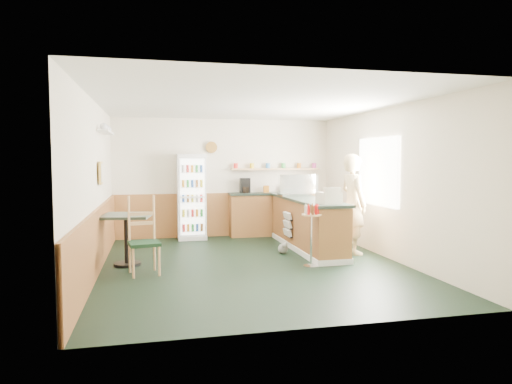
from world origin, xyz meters
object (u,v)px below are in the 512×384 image
object	(u,v)px
display_case	(298,185)
cafe_chair	(144,233)
cafe_table	(127,230)
condiment_stand	(311,225)
drinks_fridge	(192,197)
shopkeeper	(353,204)
cash_register	(329,198)

from	to	relation	value
display_case	cafe_chair	distance (m)	3.67
cafe_table	condiment_stand	bearing A→B (deg)	-14.43
drinks_fridge	shopkeeper	bearing A→B (deg)	-38.92
shopkeeper	cafe_chair	size ratio (longest dim) A/B	1.55
shopkeeper	display_case	bearing A→B (deg)	23.90
cash_register	cafe_table	distance (m)	3.47
display_case	condiment_stand	distance (m)	2.15
shopkeeper	condiment_stand	world-z (taller)	shopkeeper
cash_register	drinks_fridge	bearing A→B (deg)	120.43
display_case	shopkeeper	distance (m)	1.43
cash_register	cafe_table	xyz separation A→B (m)	(-3.40, 0.47, -0.50)
display_case	cafe_table	bearing A→B (deg)	-159.54
cafe_chair	condiment_stand	bearing A→B (deg)	-14.01
display_case	shopkeeper	world-z (taller)	shopkeeper
shopkeeper	cafe_chair	world-z (taller)	shopkeeper
cafe_table	cafe_chair	bearing A→B (deg)	-63.60
display_case	cafe_table	xyz separation A→B (m)	(-3.40, -1.27, -0.62)
cafe_table	cafe_chair	world-z (taller)	cafe_chair
condiment_stand	shopkeeper	bearing A→B (deg)	36.35
cash_register	condiment_stand	xyz separation A→B (m)	(-0.42, -0.29, -0.42)
condiment_stand	cafe_table	bearing A→B (deg)	165.57
cash_register	condiment_stand	world-z (taller)	cash_register
shopkeeper	cafe_chair	bearing A→B (deg)	93.48
cash_register	cafe_chair	bearing A→B (deg)	175.43
drinks_fridge	shopkeeper	size ratio (longest dim) A/B	1.01
cash_register	shopkeeper	world-z (taller)	shopkeeper
shopkeeper	condiment_stand	distance (m)	1.41
drinks_fridge	condiment_stand	distance (m)	3.55
cash_register	condiment_stand	bearing A→B (deg)	-151.69
drinks_fridge	cafe_table	bearing A→B (deg)	-118.55
drinks_fridge	shopkeeper	xyz separation A→B (m)	(2.83, -2.28, -0.01)
cash_register	cafe_table	size ratio (longest dim) A/B	0.40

